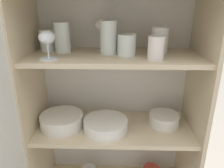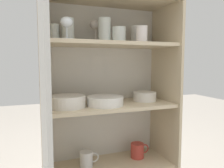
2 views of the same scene
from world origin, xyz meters
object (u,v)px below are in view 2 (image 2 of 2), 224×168
at_px(plate_stack_white, 105,101).
at_px(coffee_mug_primary, 138,150).
at_px(serving_bowl_small, 145,96).
at_px(mixing_bowl_large, 67,101).

distance_m(plate_stack_white, coffee_mug_primary, 0.45).
distance_m(plate_stack_white, serving_bowl_small, 0.30).
relative_size(plate_stack_white, mixing_bowl_large, 1.02).
bearing_deg(coffee_mug_primary, mixing_bowl_large, -174.18).
height_order(mixing_bowl_large, coffee_mug_primary, mixing_bowl_large).
xyz_separation_m(plate_stack_white, serving_bowl_small, (0.29, 0.05, 0.01)).
distance_m(mixing_bowl_large, coffee_mug_primary, 0.60).
bearing_deg(coffee_mug_primary, plate_stack_white, -164.27).
bearing_deg(serving_bowl_small, plate_stack_white, -169.35).
bearing_deg(serving_bowl_small, coffee_mug_primary, 157.09).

